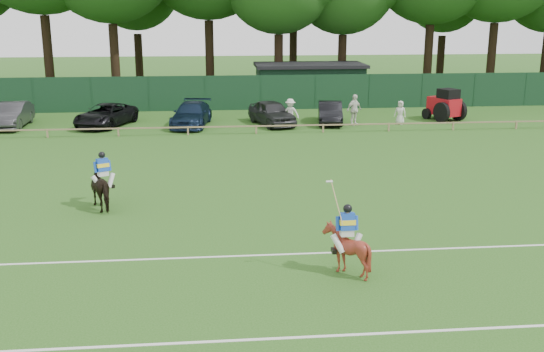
{
  "coord_description": "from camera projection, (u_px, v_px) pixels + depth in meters",
  "views": [
    {
      "loc": [
        -1.59,
        -18.85,
        7.26
      ],
      "look_at": [
        0.5,
        3.0,
        1.4
      ],
      "focal_mm": 42.0,
      "sensor_mm": 36.0,
      "label": 1
    }
  ],
  "objects": [
    {
      "name": "ground",
      "position": [
        265.0,
        243.0,
        20.15
      ],
      "size": [
        160.0,
        160.0,
        0.0
      ],
      "primitive_type": "plane",
      "color": "#1E4C14",
      "rests_on": "ground"
    },
    {
      "name": "horse_dark",
      "position": [
        104.0,
        188.0,
        23.5
      ],
      "size": [
        1.6,
        2.04,
        1.57
      ],
      "primitive_type": "imported",
      "rotation": [
        0.0,
        0.0,
        3.62
      ],
      "color": "black",
      "rests_on": "ground"
    },
    {
      "name": "horse_chestnut",
      "position": [
        346.0,
        249.0,
        17.71
      ],
      "size": [
        1.17,
        1.31,
        1.42
      ],
      "primitive_type": "imported",
      "rotation": [
        0.0,
        0.0,
        3.16
      ],
      "color": "maroon",
      "rests_on": "ground"
    },
    {
      "name": "sedan_grey",
      "position": [
        12.0,
        115.0,
        39.37
      ],
      "size": [
        1.74,
        4.68,
        1.53
      ],
      "primitive_type": "imported",
      "rotation": [
        0.0,
        0.0,
        0.03
      ],
      "color": "#2F2F31",
      "rests_on": "ground"
    },
    {
      "name": "suv_black",
      "position": [
        106.0,
        115.0,
        39.73
      ],
      "size": [
        3.93,
        5.48,
        1.39
      ],
      "primitive_type": "imported",
      "rotation": [
        0.0,
        0.0,
        -0.36
      ],
      "color": "black",
      "rests_on": "ground"
    },
    {
      "name": "sedan_navy",
      "position": [
        191.0,
        114.0,
        39.78
      ],
      "size": [
        2.79,
        5.31,
        1.47
      ],
      "primitive_type": "imported",
      "rotation": [
        0.0,
        0.0,
        -0.15
      ],
      "color": "#101F35",
      "rests_on": "ground"
    },
    {
      "name": "hatch_grey",
      "position": [
        272.0,
        113.0,
        40.18
      ],
      "size": [
        3.13,
        4.85,
        1.54
      ],
      "primitive_type": "imported",
      "rotation": [
        0.0,
        0.0,
        0.32
      ],
      "color": "#2F2F32",
      "rests_on": "ground"
    },
    {
      "name": "estate_black",
      "position": [
        330.0,
        113.0,
        40.68
      ],
      "size": [
        2.06,
        4.36,
        1.38
      ],
      "primitive_type": "imported",
      "rotation": [
        0.0,
        0.0,
        -0.15
      ],
      "color": "black",
      "rests_on": "ground"
    },
    {
      "name": "spectator_left",
      "position": [
        290.0,
        113.0,
        39.43
      ],
      "size": [
        1.3,
        1.05,
        1.76
      ],
      "primitive_type": "imported",
      "rotation": [
        0.0,
        0.0,
        -0.4
      ],
      "color": "silver",
      "rests_on": "ground"
    },
    {
      "name": "spectator_mid",
      "position": [
        354.0,
        110.0,
        39.98
      ],
      "size": [
        1.23,
        0.99,
        1.96
      ],
      "primitive_type": "imported",
      "rotation": [
        0.0,
        0.0,
        0.52
      ],
      "color": "white",
      "rests_on": "ground"
    },
    {
      "name": "spectator_right",
      "position": [
        400.0,
        113.0,
        40.33
      ],
      "size": [
        0.88,
        0.77,
        1.51
      ],
      "primitive_type": "imported",
      "rotation": [
        0.0,
        0.0,
        -0.5
      ],
      "color": "silver",
      "rests_on": "ground"
    },
    {
      "name": "rider_dark",
      "position": [
        103.0,
        169.0,
        23.3
      ],
      "size": [
        0.89,
        0.6,
        1.41
      ],
      "rotation": [
        0.0,
        0.0,
        3.62
      ],
      "color": "silver",
      "rests_on": "ground"
    },
    {
      "name": "rider_chestnut",
      "position": [
        347.0,
        227.0,
        17.52
      ],
      "size": [
        0.94,
        0.57,
        2.05
      ],
      "rotation": [
        0.0,
        0.0,
        3.16
      ],
      "color": "silver",
      "rests_on": "ground"
    },
    {
      "name": "pitch_lines",
      "position": [
        277.0,
        290.0,
        16.78
      ],
      "size": [
        60.0,
        5.1,
        0.01
      ],
      "color": "silver",
      "rests_on": "ground"
    },
    {
      "name": "pitch_rail",
      "position": [
        239.0,
        126.0,
        37.35
      ],
      "size": [
        62.1,
        0.1,
        0.5
      ],
      "color": "#997F5B",
      "rests_on": "ground"
    },
    {
      "name": "perimeter_fence",
      "position": [
        233.0,
        93.0,
        45.8
      ],
      "size": [
        92.08,
        0.08,
        2.5
      ],
      "color": "#14351E",
      "rests_on": "ground"
    },
    {
      "name": "utility_shed",
      "position": [
        309.0,
        83.0,
        49.16
      ],
      "size": [
        8.4,
        4.4,
        3.04
      ],
      "color": "#14331E",
      "rests_on": "ground"
    },
    {
      "name": "tree_row",
      "position": [
        254.0,
        95.0,
        54.0
      ],
      "size": [
        96.0,
        12.0,
        21.0
      ],
      "primitive_type": null,
      "color": "#26561C",
      "rests_on": "ground"
    },
    {
      "name": "tractor",
      "position": [
        445.0,
        105.0,
        41.72
      ],
      "size": [
        2.5,
        2.93,
        2.09
      ],
      "rotation": [
        0.0,
        0.0,
        0.4
      ],
      "color": "#B01019",
      "rests_on": "ground"
    }
  ]
}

